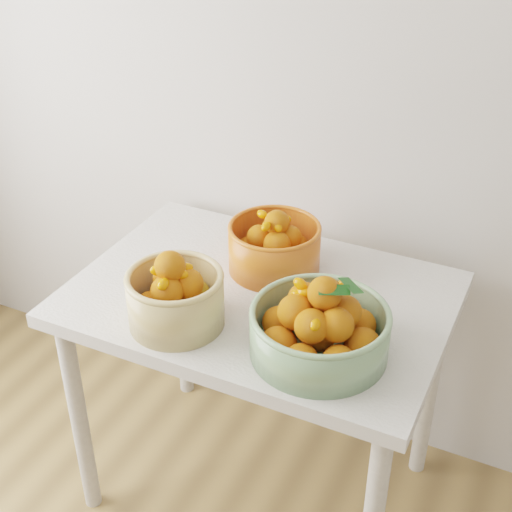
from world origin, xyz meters
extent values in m
cube|color=beige|center=(0.00, 2.00, 1.35)|extent=(4.00, 0.04, 2.70)
cube|color=silver|center=(-0.44, 1.60, 0.73)|extent=(1.00, 0.70, 0.04)
cylinder|color=silver|center=(-0.88, 1.31, 0.35)|extent=(0.05, 0.05, 0.71)
cylinder|color=silver|center=(-0.88, 1.89, 0.35)|extent=(0.05, 0.05, 0.71)
cylinder|color=silver|center=(0.00, 1.89, 0.35)|extent=(0.05, 0.05, 0.71)
cylinder|color=tan|center=(-0.58, 1.39, 0.82)|extent=(0.30, 0.30, 0.14)
torus|color=tan|center=(-0.58, 1.39, 0.89)|extent=(0.30, 0.30, 0.02)
sphere|color=#D1660C|center=(-0.51, 1.39, 0.80)|extent=(0.08, 0.08, 0.08)
sphere|color=#D1660C|center=(-0.56, 1.45, 0.80)|extent=(0.08, 0.08, 0.08)
sphere|color=orange|center=(-0.63, 1.43, 0.80)|extent=(0.08, 0.08, 0.08)
sphere|color=orange|center=(-0.63, 1.36, 0.80)|extent=(0.08, 0.08, 0.08)
sphere|color=orange|center=(-0.56, 1.33, 0.80)|extent=(0.08, 0.08, 0.08)
sphere|color=orange|center=(-0.58, 1.39, 0.80)|extent=(0.08, 0.08, 0.08)
sphere|color=orange|center=(-0.55, 1.41, 0.87)|extent=(0.08, 0.08, 0.08)
sphere|color=orange|center=(-0.61, 1.41, 0.87)|extent=(0.08, 0.08, 0.08)
sphere|color=orange|center=(-0.58, 1.36, 0.87)|extent=(0.08, 0.08, 0.08)
sphere|color=orange|center=(-0.58, 1.38, 0.92)|extent=(0.08, 0.08, 0.08)
ellipsoid|color=orange|center=(-0.57, 1.33, 0.90)|extent=(0.04, 0.04, 0.04)
ellipsoid|color=orange|center=(-0.61, 1.38, 0.90)|extent=(0.05, 0.04, 0.04)
ellipsoid|color=orange|center=(-0.60, 1.37, 0.91)|extent=(0.05, 0.05, 0.04)
ellipsoid|color=orange|center=(-0.57, 1.39, 0.92)|extent=(0.05, 0.04, 0.04)
ellipsoid|color=orange|center=(-0.59, 1.39, 0.89)|extent=(0.04, 0.03, 0.03)
ellipsoid|color=orange|center=(-0.60, 1.42, 0.91)|extent=(0.04, 0.05, 0.03)
ellipsoid|color=orange|center=(-0.56, 1.39, 0.90)|extent=(0.04, 0.03, 0.03)
ellipsoid|color=orange|center=(-0.56, 1.42, 0.90)|extent=(0.04, 0.05, 0.04)
cylinder|color=#7EA476|center=(-0.21, 1.43, 0.81)|extent=(0.34, 0.34, 0.11)
torus|color=#7EA476|center=(-0.21, 1.43, 0.86)|extent=(0.35, 0.35, 0.02)
sphere|color=orange|center=(-0.11, 1.44, 0.80)|extent=(0.09, 0.09, 0.09)
sphere|color=orange|center=(-0.14, 1.51, 0.80)|extent=(0.08, 0.08, 0.08)
sphere|color=orange|center=(-0.21, 1.54, 0.80)|extent=(0.08, 0.08, 0.08)
sphere|color=orange|center=(-0.28, 1.51, 0.80)|extent=(0.08, 0.08, 0.08)
sphere|color=orange|center=(-0.32, 1.44, 0.80)|extent=(0.08, 0.08, 0.08)
sphere|color=orange|center=(-0.28, 1.36, 0.80)|extent=(0.09, 0.09, 0.09)
sphere|color=orange|center=(-0.21, 1.33, 0.80)|extent=(0.08, 0.08, 0.08)
sphere|color=orange|center=(-0.14, 1.36, 0.80)|extent=(0.08, 0.08, 0.08)
sphere|color=orange|center=(-0.21, 1.43, 0.80)|extent=(0.08, 0.08, 0.08)
sphere|color=orange|center=(-0.16, 1.46, 0.87)|extent=(0.08, 0.08, 0.08)
sphere|color=orange|center=(-0.21, 1.49, 0.87)|extent=(0.08, 0.08, 0.08)
sphere|color=orange|center=(-0.26, 1.46, 0.87)|extent=(0.09, 0.09, 0.09)
sphere|color=orange|center=(-0.26, 1.41, 0.87)|extent=(0.08, 0.08, 0.08)
sphere|color=orange|center=(-0.21, 1.38, 0.87)|extent=(0.08, 0.08, 0.08)
sphere|color=orange|center=(-0.16, 1.40, 0.87)|extent=(0.08, 0.08, 0.08)
sphere|color=orange|center=(-0.21, 1.44, 0.92)|extent=(0.08, 0.08, 0.08)
ellipsoid|color=orange|center=(-0.21, 1.43, 0.91)|extent=(0.04, 0.05, 0.04)
ellipsoid|color=orange|center=(-0.26, 1.46, 0.90)|extent=(0.05, 0.05, 0.04)
ellipsoid|color=orange|center=(-0.21, 1.45, 0.92)|extent=(0.04, 0.05, 0.04)
ellipsoid|color=orange|center=(-0.20, 1.36, 0.89)|extent=(0.03, 0.05, 0.03)
ellipsoid|color=orange|center=(-0.16, 1.39, 0.89)|extent=(0.05, 0.05, 0.03)
ellipsoid|color=orange|center=(-0.27, 1.44, 0.89)|extent=(0.05, 0.03, 0.04)
ellipsoid|color=orange|center=(-0.23, 1.46, 0.91)|extent=(0.05, 0.05, 0.03)
ellipsoid|color=orange|center=(-0.26, 1.44, 0.90)|extent=(0.05, 0.04, 0.04)
ellipsoid|color=orange|center=(-0.18, 1.51, 0.91)|extent=(0.04, 0.05, 0.04)
ellipsoid|color=orange|center=(-0.27, 1.45, 0.92)|extent=(0.05, 0.04, 0.04)
ellipsoid|color=orange|center=(-0.19, 1.43, 0.90)|extent=(0.04, 0.03, 0.03)
ellipsoid|color=orange|center=(-0.22, 1.50, 0.91)|extent=(0.04, 0.05, 0.05)
ellipsoid|color=orange|center=(-0.21, 1.43, 0.89)|extent=(0.05, 0.05, 0.04)
cylinder|color=#DB581C|center=(-0.46, 1.73, 0.82)|extent=(0.28, 0.28, 0.13)
torus|color=#DB581C|center=(-0.46, 1.73, 0.88)|extent=(0.28, 0.28, 0.01)
sphere|color=#D1660C|center=(-0.38, 1.73, 0.80)|extent=(0.07, 0.07, 0.07)
sphere|color=orange|center=(-0.42, 1.79, 0.80)|extent=(0.07, 0.07, 0.07)
sphere|color=orange|center=(-0.50, 1.79, 0.80)|extent=(0.07, 0.07, 0.07)
sphere|color=orange|center=(-0.54, 1.72, 0.80)|extent=(0.07, 0.07, 0.07)
sphere|color=orange|center=(-0.50, 1.66, 0.80)|extent=(0.07, 0.07, 0.07)
sphere|color=orange|center=(-0.42, 1.66, 0.80)|extent=(0.07, 0.07, 0.07)
sphere|color=orange|center=(-0.46, 1.73, 0.80)|extent=(0.07, 0.07, 0.07)
sphere|color=orange|center=(-0.42, 1.74, 0.85)|extent=(0.07, 0.07, 0.07)
sphere|color=orange|center=(-0.48, 1.76, 0.85)|extent=(0.07, 0.07, 0.07)
sphere|color=orange|center=(-0.50, 1.71, 0.85)|extent=(0.07, 0.07, 0.07)
sphere|color=orange|center=(-0.44, 1.69, 0.85)|extent=(0.07, 0.07, 0.07)
sphere|color=orange|center=(-0.45, 1.73, 0.90)|extent=(0.07, 0.07, 0.07)
ellipsoid|color=orange|center=(-0.44, 1.76, 0.89)|extent=(0.04, 0.04, 0.04)
ellipsoid|color=orange|center=(-0.44, 1.70, 0.90)|extent=(0.04, 0.05, 0.03)
ellipsoid|color=orange|center=(-0.42, 1.74, 0.87)|extent=(0.05, 0.03, 0.03)
ellipsoid|color=orange|center=(-0.46, 1.71, 0.91)|extent=(0.03, 0.04, 0.03)
ellipsoid|color=orange|center=(-0.43, 1.75, 0.87)|extent=(0.04, 0.05, 0.04)
ellipsoid|color=orange|center=(-0.46, 1.68, 0.91)|extent=(0.03, 0.04, 0.03)
ellipsoid|color=orange|center=(-0.46, 1.72, 0.91)|extent=(0.04, 0.04, 0.04)
ellipsoid|color=orange|center=(-0.51, 1.74, 0.90)|extent=(0.04, 0.04, 0.03)
camera|label=1|loc=(0.23, 0.18, 1.84)|focal=50.00mm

